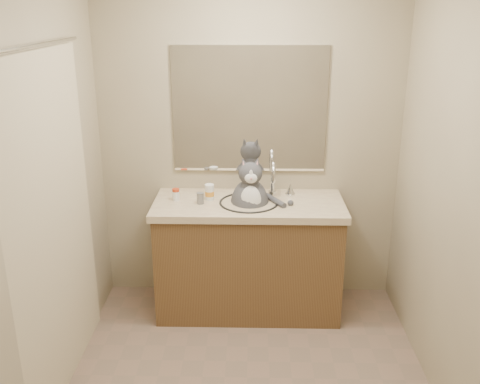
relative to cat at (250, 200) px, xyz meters
The scene contains 8 objects.
room 1.02m from the cat, 90.54° to the right, with size 2.22×2.52×2.42m.
vanity 0.42m from the cat, 163.30° to the left, with size 1.34×0.59×1.12m.
mirror 0.65m from the cat, 91.91° to the left, with size 1.10×0.02×0.90m, color white.
shower_curtain 1.38m from the cat, 140.87° to the right, with size 0.02×1.30×1.93m.
cat is the anchor object (origin of this frame).
pill_bottle_redcap 0.53m from the cat, behind, with size 0.06×0.06×0.09m.
pill_bottle_orange 0.29m from the cat, behind, with size 0.09×0.09×0.11m.
grey_canister 0.35m from the cat, behind, with size 0.06×0.06×0.08m.
Camera 1 is at (0.02, -2.56, 2.16)m, focal length 40.00 mm.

